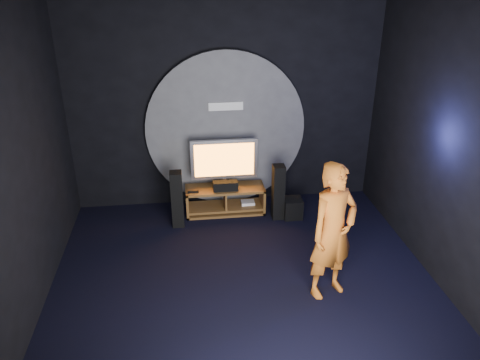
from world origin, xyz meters
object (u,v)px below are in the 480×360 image
object	(u,v)px
tower_speaker_left	(177,199)
player	(333,232)
tower_speaker_right	(278,192)
media_console	(226,201)
tv	(224,161)
subwoofer	(292,208)

from	to	relation	value
tower_speaker_left	player	world-z (taller)	player
tower_speaker_right	player	distance (m)	1.99
media_console	tower_speaker_right	distance (m)	0.91
tv	tower_speaker_left	xyz separation A→B (m)	(-0.78, -0.40, -0.43)
tv	media_console	bearing A→B (deg)	-83.61
tv	tower_speaker_left	size ratio (longest dim) A/B	1.17
tv	player	world-z (taller)	player
tower_speaker_left	media_console	bearing A→B (deg)	23.18
media_console	tower_speaker_right	bearing A→B (deg)	-19.71
tower_speaker_left	subwoofer	distance (m)	1.88
tower_speaker_right	media_console	bearing A→B (deg)	160.29
tower_speaker_left	tower_speaker_right	xyz separation A→B (m)	(1.61, 0.04, 0.00)
tower_speaker_left	subwoofer	xyz separation A→B (m)	(1.85, 0.03, -0.30)
tower_speaker_right	subwoofer	xyz separation A→B (m)	(0.24, -0.02, -0.30)
tv	subwoofer	xyz separation A→B (m)	(1.07, -0.38, -0.73)
tv	tower_speaker_left	world-z (taller)	tv
media_console	player	size ratio (longest dim) A/B	0.73
media_console	subwoofer	size ratio (longest dim) A/B	3.95
tower_speaker_left	subwoofer	world-z (taller)	tower_speaker_left
media_console	subwoofer	distance (m)	1.11
tower_speaker_left	tower_speaker_right	distance (m)	1.61
media_console	tower_speaker_left	size ratio (longest dim) A/B	1.40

